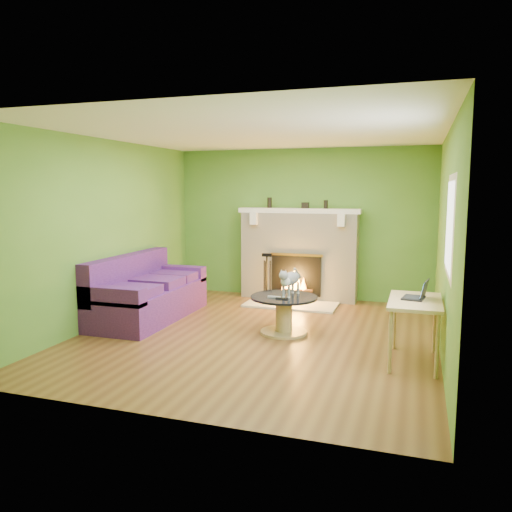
{
  "coord_description": "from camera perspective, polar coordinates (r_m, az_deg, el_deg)",
  "views": [
    {
      "loc": [
        1.95,
        -6.04,
        1.91
      ],
      "look_at": [
        -0.15,
        0.4,
        0.99
      ],
      "focal_mm": 35.0,
      "sensor_mm": 36.0,
      "label": 1
    }
  ],
  "objects": [
    {
      "name": "floor",
      "position": [
        6.62,
        0.19,
        -9.06
      ],
      "size": [
        5.0,
        5.0,
        0.0
      ],
      "primitive_type": "plane",
      "color": "brown",
      "rests_on": "ground"
    },
    {
      "name": "ceiling",
      "position": [
        6.38,
        0.2,
        13.91
      ],
      "size": [
        5.0,
        5.0,
        0.0
      ],
      "primitive_type": "plane",
      "rotation": [
        3.14,
        0.0,
        0.0
      ],
      "color": "white",
      "rests_on": "wall_back"
    },
    {
      "name": "wall_back",
      "position": [
        8.78,
        5.22,
        3.68
      ],
      "size": [
        5.0,
        0.0,
        5.0
      ],
      "primitive_type": "plane",
      "rotation": [
        1.57,
        0.0,
        0.0
      ],
      "color": "#4B802A",
      "rests_on": "floor"
    },
    {
      "name": "wall_front",
      "position": [
        4.08,
        -10.65,
        -1.0
      ],
      "size": [
        5.0,
        0.0,
        5.0
      ],
      "primitive_type": "plane",
      "rotation": [
        -1.57,
        0.0,
        0.0
      ],
      "color": "#4B802A",
      "rests_on": "floor"
    },
    {
      "name": "wall_left",
      "position": [
        7.38,
        -16.7,
        2.63
      ],
      "size": [
        0.0,
        5.0,
        5.0
      ],
      "primitive_type": "plane",
      "rotation": [
        1.57,
        0.0,
        1.57
      ],
      "color": "#4B802A",
      "rests_on": "floor"
    },
    {
      "name": "wall_right",
      "position": [
        6.07,
        20.84,
        1.44
      ],
      "size": [
        0.0,
        5.0,
        5.0
      ],
      "primitive_type": "plane",
      "rotation": [
        1.57,
        0.0,
        -1.57
      ],
      "color": "#4B802A",
      "rests_on": "floor"
    },
    {
      "name": "window_frame",
      "position": [
        5.16,
        21.31,
        3.18
      ],
      "size": [
        0.0,
        1.2,
        1.2
      ],
      "primitive_type": "plane",
      "rotation": [
        1.57,
        0.0,
        -1.57
      ],
      "color": "silver",
      "rests_on": "wall_right"
    },
    {
      "name": "window_pane",
      "position": [
        5.16,
        21.22,
        3.19
      ],
      "size": [
        0.0,
        1.06,
        1.06
      ],
      "primitive_type": "plane",
      "rotation": [
        1.57,
        0.0,
        -1.57
      ],
      "color": "white",
      "rests_on": "wall_right"
    },
    {
      "name": "fireplace",
      "position": [
        8.65,
        4.91,
        0.11
      ],
      "size": [
        2.1,
        0.46,
        1.58
      ],
      "color": "beige",
      "rests_on": "floor"
    },
    {
      "name": "hearth",
      "position": [
        8.29,
        4.03,
        -5.53
      ],
      "size": [
        1.5,
        0.75,
        0.03
      ],
      "primitive_type": "cube",
      "color": "beige",
      "rests_on": "floor"
    },
    {
      "name": "mantel",
      "position": [
        8.56,
        4.94,
        5.19
      ],
      "size": [
        2.1,
        0.28,
        0.08
      ],
      "primitive_type": "cube",
      "color": "white",
      "rests_on": "fireplace"
    },
    {
      "name": "sofa",
      "position": [
        7.58,
        -12.52,
        -4.26
      ],
      "size": [
        0.94,
        2.09,
        0.94
      ],
      "color": "#3A1758",
      "rests_on": "floor"
    },
    {
      "name": "coffee_table",
      "position": [
        6.66,
        3.21,
        -6.4
      ],
      "size": [
        0.89,
        0.89,
        0.5
      ],
      "color": "tan",
      "rests_on": "floor"
    },
    {
      "name": "desk",
      "position": [
        5.75,
        17.71,
        -5.62
      ],
      "size": [
        0.55,
        0.96,
        0.71
      ],
      "color": "tan",
      "rests_on": "floor"
    },
    {
      "name": "cat",
      "position": [
        6.6,
        4.02,
        -2.95
      ],
      "size": [
        0.32,
        0.64,
        0.38
      ],
      "primitive_type": null,
      "rotation": [
        0.0,
        0.0,
        -0.16
      ],
      "color": "slate",
      "rests_on": "coffee_table"
    },
    {
      "name": "remote_silver",
      "position": [
        6.52,
        2.1,
        -4.69
      ],
      "size": [
        0.17,
        0.05,
        0.02
      ],
      "primitive_type": "cube",
      "rotation": [
        0.0,
        0.0,
        0.02
      ],
      "color": "gray",
      "rests_on": "coffee_table"
    },
    {
      "name": "remote_black",
      "position": [
        6.43,
        2.98,
        -4.88
      ],
      "size": [
        0.16,
        0.04,
        0.02
      ],
      "primitive_type": "cube",
      "rotation": [
        0.0,
        0.0,
        0.02
      ],
      "color": "black",
      "rests_on": "coffee_table"
    },
    {
      "name": "laptop",
      "position": [
        5.75,
        17.6,
        -3.6
      ],
      "size": [
        0.3,
        0.33,
        0.22
      ],
      "primitive_type": null,
      "rotation": [
        0.0,
        0.0,
        -0.17
      ],
      "color": "black",
      "rests_on": "desk"
    },
    {
      "name": "fire_tools",
      "position": [
        8.47,
        1.25,
        -2.36
      ],
      "size": [
        0.21,
        0.21,
        0.8
      ],
      "primitive_type": null,
      "color": "black",
      "rests_on": "hearth"
    },
    {
      "name": "mantel_vase_left",
      "position": [
        8.73,
        1.56,
        6.11
      ],
      "size": [
        0.08,
        0.08,
        0.18
      ],
      "primitive_type": "cylinder",
      "color": "black",
      "rests_on": "mantel"
    },
    {
      "name": "mantel_vase_right",
      "position": [
        8.5,
        7.98,
        5.87
      ],
      "size": [
        0.07,
        0.07,
        0.14
      ],
      "primitive_type": "cylinder",
      "color": "black",
      "rests_on": "mantel"
    },
    {
      "name": "mantel_box",
      "position": [
        8.57,
        5.66,
        5.78
      ],
      "size": [
        0.12,
        0.08,
        0.1
      ],
      "primitive_type": "cube",
      "color": "black",
      "rests_on": "mantel"
    }
  ]
}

